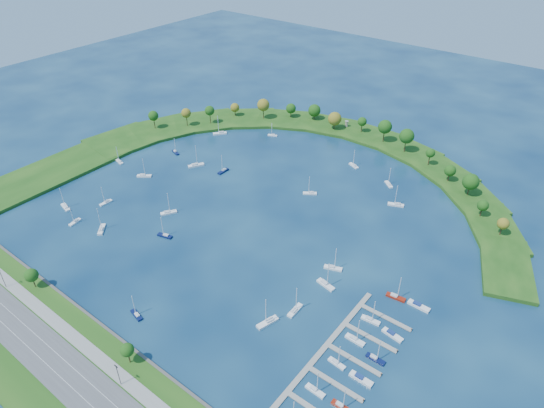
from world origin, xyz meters
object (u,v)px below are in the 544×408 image
Objects in this scene: moored_boat_6 at (220,133)px; moored_boat_7 at (65,207)px; harbor_tower at (347,124)px; moored_boat_8 at (273,135)px; docked_boat_6 at (355,339)px; moored_boat_14 at (326,284)px; docked_boat_4 at (337,363)px; moored_boat_1 at (106,202)px; docked_boat_7 at (375,358)px; moored_boat_15 at (165,235)px; moored_boat_12 at (268,322)px; docked_boat_5 at (361,379)px; moored_boat_10 at (75,221)px; moored_boat_13 at (169,212)px; docked_boat_3 at (341,406)px; docked_boat_9 at (392,335)px; moored_boat_16 at (196,165)px; moored_boat_17 at (176,152)px; dock_system at (335,365)px; docked_boat_2 at (315,390)px; docked_boat_8 at (371,320)px; moored_boat_5 at (144,175)px; moored_boat_18 at (119,161)px; docked_boat_11 at (419,306)px; moored_boat_19 at (136,314)px; moored_boat_11 at (223,171)px; docked_boat_10 at (396,296)px; moored_boat_0 at (354,165)px; moored_boat_4 at (101,229)px; moored_boat_21 at (295,310)px; moored_boat_3 at (333,267)px; moored_boat_9 at (396,204)px.

moored_boat_6 is 120.29m from moored_boat_7.
moored_boat_6 reaches higher than harbor_tower.
docked_boat_6 is (136.20, -124.03, 0.06)m from moored_boat_8.
moored_boat_14 is 41.68m from docked_boat_4.
moored_boat_1 is 168.50m from docked_boat_7.
moored_boat_8 is 127.57m from moored_boat_15.
moored_boat_12 reaches higher than docked_boat_5.
moored_boat_13 reaches higher than moored_boat_10.
docked_boat_3 reaches higher than docked_boat_9.
moored_boat_17 is (-23.43, 4.38, -0.11)m from moored_boat_16.
docked_boat_2 is (0.23, -13.46, 0.53)m from dock_system.
moored_boat_7 is at bearing 0.05° from moored_boat_15.
moored_boat_8 is 0.85× the size of docked_boat_8.
docked_boat_5 is at bearing 83.49° from moored_boat_10.
moored_boat_5 reaches higher than moored_boat_10.
moored_boat_1 is 0.85× the size of moored_boat_13.
moored_boat_18 is 0.99× the size of docked_boat_7.
moored_boat_5 is 176.28m from docked_boat_11.
moored_boat_7 is at bearing -3.34° from moored_boat_19.
harbor_tower is 0.39× the size of docked_boat_2.
dock_system is at bearing 93.25° from docked_boat_2.
moored_boat_6 reaches higher than moored_boat_11.
moored_boat_10 is 0.85× the size of docked_boat_10.
docked_boat_6 reaches higher than moored_boat_1.
moored_boat_12 reaches higher than moored_boat_0.
moored_boat_4 reaches higher than moored_boat_8.
docked_boat_10 is at bearing -113.62° from moored_boat_4.
moored_boat_0 is at bearing -131.67° from moored_boat_18.
moored_boat_21 is 30.01m from docked_boat_4.
docked_boat_9 is at bearing 67.76° from dock_system.
moored_boat_4 reaches higher than moored_boat_19.
moored_boat_16 is at bearing 158.08° from docked_boat_7.
docked_boat_3 is at bearing -136.64° from moored_boat_4.
moored_boat_3 is 70.57m from docked_boat_3.
docked_boat_3 is at bearing -76.58° from moored_boat_13.
moored_boat_1 reaches higher than harbor_tower.
moored_boat_15 is (-80.45, -97.25, -0.04)m from moored_boat_9.
moored_boat_18 is at bearing -133.01° from moored_boat_1.
moored_boat_18 is at bearing 104.99° from moored_boat_13.
moored_boat_6 is 172.22m from moored_boat_19.
moored_boat_17 is 1.20× the size of docked_boat_9.
moored_boat_15 is 0.92× the size of moored_boat_21.
moored_boat_9 is at bearing 104.32° from dock_system.
moored_boat_7 is 145.31m from moored_boat_8.
moored_boat_6 is at bearing 102.32° from moored_boat_17.
moored_boat_1 is at bearing 175.90° from docked_boat_5.
docked_boat_4 is at bearing -88.37° from docked_boat_6.
moored_boat_5 is at bearing -45.07° from moored_boat_15.
docked_boat_5 is (10.43, -0.43, -0.19)m from docked_boat_4.
docked_boat_8 is at bearing -120.94° from docked_boat_11.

